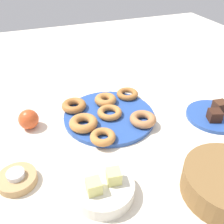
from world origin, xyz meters
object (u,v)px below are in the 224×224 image
donut_plate (109,116)px  cake_plate (214,116)px  donut_5 (103,137)px  candle_holder (17,179)px  donut_3 (83,123)px  apple (29,119)px  donut_1 (143,119)px  donut_4 (105,100)px  donut_6 (127,94)px  melon_chunk_right (94,186)px  brownie_far (215,115)px  tealight (16,174)px  donut_0 (74,105)px  fruit_bowl (103,189)px  melon_chunk_left (114,176)px  brownie_near (220,106)px  donut_2 (110,113)px

donut_plate → cake_plate: (-0.36, 0.14, -0.00)m
donut_5 → candle_holder: (0.27, 0.07, -0.02)m
donut_3 → apple: 0.19m
donut_plate → donut_1: 0.13m
donut_1 → donut_4: 0.18m
donut_plate → donut_1: size_ratio=3.59×
donut_1 → donut_6: bearing=-96.1°
donut_plate → donut_6: (-0.11, -0.09, 0.02)m
donut_3 → melon_chunk_right: melon_chunk_right is taller
apple → brownie_far: bearing=161.6°
tealight → melon_chunk_right: bearing=143.9°
melon_chunk_right → donut_0: bearing=-96.6°
donut_3 → donut_5: bearing=114.0°
donut_plate → cake_plate: bearing=159.6°
donut_4 → candle_holder: (0.35, 0.27, -0.02)m
fruit_bowl → melon_chunk_right: 0.05m
donut_6 → donut_0: bearing=2.8°
donut_plate → donut_4: 0.08m
donut_5 → fruit_bowl: same height
brownie_far → melon_chunk_left: size_ratio=1.19×
donut_1 → cake_plate: size_ratio=0.45×
apple → donut_3: bearing=154.8°
brownie_near → apple: bearing=-13.7°
donut_0 → donut_4: bearing=177.9°
donut_5 → donut_6: size_ratio=0.96×
donut_6 → melon_chunk_right: bearing=57.0°
donut_1 → tealight: 0.44m
donut_6 → tealight: tealight is taller
melon_chunk_left → brownie_far: bearing=-161.1°
melon_chunk_right → cake_plate: bearing=-160.1°
donut_4 → melon_chunk_right: melon_chunk_right is taller
donut_0 → donut_6: size_ratio=1.06×
fruit_bowl → melon_chunk_left: size_ratio=4.46×
fruit_bowl → tealight: bearing=-29.7°
brownie_near → cake_plate: bearing=26.6°
melon_chunk_left → apple: 0.40m
candle_holder → melon_chunk_right: 0.23m
donut_1 → donut_6: size_ratio=1.07×
donut_1 → apple: apple is taller
donut_1 → donut_plate: bearing=-42.9°
apple → fruit_bowl: bearing=112.8°
donut_5 → brownie_near: (-0.46, -0.01, 0.01)m
cake_plate → tealight: tealight is taller
donut_4 → tealight: donut_4 is taller
donut_1 → brownie_near: brownie_near is taller
donut_plate → donut_2: size_ratio=3.70×
tealight → apple: size_ratio=0.69×
donut_plate → donut_6: size_ratio=3.84×
donut_0 → donut_3: (-0.00, 0.12, 0.00)m
donut_0 → fruit_bowl: size_ratio=0.57×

